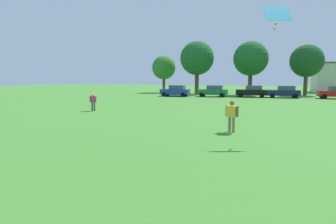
{
  "coord_description": "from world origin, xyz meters",
  "views": [
    {
      "loc": [
        3.08,
        -0.04,
        2.77
      ],
      "look_at": [
        -0.23,
        10.79,
        1.44
      ],
      "focal_mm": 30.98,
      "sensor_mm": 36.0,
      "label": 1
    }
  ],
  "objects_px": {
    "bystander_near_trees": "(93,100)",
    "tree_left": "(197,58)",
    "parked_car_navy_3": "(284,92)",
    "kite": "(277,15)",
    "tree_far_right": "(307,61)",
    "parked_car_green_1": "(213,91)",
    "parked_car_black_2": "(252,91)",
    "tree_far_left": "(164,68)",
    "tree_right": "(251,59)",
    "adult_bystander": "(232,113)",
    "parked_car_red_4": "(336,92)",
    "parked_car_blue_0": "(176,91)"
  },
  "relations": [
    {
      "from": "adult_bystander",
      "to": "parked_car_red_4",
      "type": "distance_m",
      "value": 30.65
    },
    {
      "from": "tree_far_right",
      "to": "parked_car_navy_3",
      "type": "bearing_deg",
      "value": -116.8
    },
    {
      "from": "tree_far_left",
      "to": "tree_far_right",
      "type": "height_order",
      "value": "tree_far_right"
    },
    {
      "from": "parked_car_green_1",
      "to": "kite",
      "type": "bearing_deg",
      "value": 103.83
    },
    {
      "from": "parked_car_green_1",
      "to": "parked_car_black_2",
      "type": "relative_size",
      "value": 1.0
    },
    {
      "from": "bystander_near_trees",
      "to": "tree_right",
      "type": "relative_size",
      "value": 0.18
    },
    {
      "from": "parked_car_navy_3",
      "to": "parked_car_black_2",
      "type": "bearing_deg",
      "value": -0.15
    },
    {
      "from": "adult_bystander",
      "to": "parked_car_green_1",
      "type": "height_order",
      "value": "parked_car_green_1"
    },
    {
      "from": "parked_car_navy_3",
      "to": "tree_left",
      "type": "distance_m",
      "value": 16.09
    },
    {
      "from": "parked_car_blue_0",
      "to": "parked_car_red_4",
      "type": "distance_m",
      "value": 21.9
    },
    {
      "from": "parked_car_navy_3",
      "to": "tree_far_right",
      "type": "relative_size",
      "value": 0.53
    },
    {
      "from": "adult_bystander",
      "to": "parked_car_blue_0",
      "type": "relative_size",
      "value": 0.38
    },
    {
      "from": "tree_far_left",
      "to": "tree_left",
      "type": "distance_m",
      "value": 7.55
    },
    {
      "from": "kite",
      "to": "tree_far_left",
      "type": "xyz_separation_m",
      "value": [
        -17.77,
        38.02,
        -0.98
      ]
    },
    {
      "from": "tree_left",
      "to": "parked_car_green_1",
      "type": "bearing_deg",
      "value": -61.21
    },
    {
      "from": "bystander_near_trees",
      "to": "parked_car_navy_3",
      "type": "xyz_separation_m",
      "value": [
        16.82,
        22.15,
        -0.05
      ]
    },
    {
      "from": "tree_far_left",
      "to": "tree_right",
      "type": "relative_size",
      "value": 0.8
    },
    {
      "from": "parked_car_green_1",
      "to": "tree_far_left",
      "type": "xyz_separation_m",
      "value": [
        -10.81,
        9.77,
        3.84
      ]
    },
    {
      "from": "parked_car_black_2",
      "to": "tree_left",
      "type": "height_order",
      "value": "tree_left"
    },
    {
      "from": "kite",
      "to": "tree_left",
      "type": "height_order",
      "value": "tree_left"
    },
    {
      "from": "parked_car_green_1",
      "to": "tree_far_left",
      "type": "distance_m",
      "value": 15.08
    },
    {
      "from": "tree_left",
      "to": "tree_right",
      "type": "relative_size",
      "value": 1.05
    },
    {
      "from": "bystander_near_trees",
      "to": "parked_car_navy_3",
      "type": "bearing_deg",
      "value": -125.11
    },
    {
      "from": "parked_car_black_2",
      "to": "tree_left",
      "type": "bearing_deg",
      "value": -34.59
    },
    {
      "from": "tree_far_right",
      "to": "parked_car_black_2",
      "type": "bearing_deg",
      "value": -137.36
    },
    {
      "from": "adult_bystander",
      "to": "tree_far_right",
      "type": "xyz_separation_m",
      "value": [
        8.61,
        35.99,
        4.47
      ]
    },
    {
      "from": "parked_car_red_4",
      "to": "tree_right",
      "type": "bearing_deg",
      "value": -27.34
    },
    {
      "from": "bystander_near_trees",
      "to": "parked_car_blue_0",
      "type": "relative_size",
      "value": 0.35
    },
    {
      "from": "tree_right",
      "to": "bystander_near_trees",
      "type": "bearing_deg",
      "value": -113.36
    },
    {
      "from": "tree_left",
      "to": "bystander_near_trees",
      "type": "bearing_deg",
      "value": -96.14
    },
    {
      "from": "bystander_near_trees",
      "to": "tree_left",
      "type": "xyz_separation_m",
      "value": [
        3.08,
        28.65,
        5.23
      ]
    },
    {
      "from": "parked_car_navy_3",
      "to": "tree_far_left",
      "type": "xyz_separation_m",
      "value": [
        -20.65,
        9.18,
        3.84
      ]
    },
    {
      "from": "kite",
      "to": "tree_far_right",
      "type": "xyz_separation_m",
      "value": [
        6.65,
        36.3,
        -0.25
      ]
    },
    {
      "from": "parked_car_blue_0",
      "to": "tree_far_left",
      "type": "height_order",
      "value": "tree_far_left"
    },
    {
      "from": "adult_bystander",
      "to": "tree_far_right",
      "type": "bearing_deg",
      "value": 105.32
    },
    {
      "from": "adult_bystander",
      "to": "tree_left",
      "type": "bearing_deg",
      "value": 133.01
    },
    {
      "from": "parked_car_black_2",
      "to": "tree_right",
      "type": "bearing_deg",
      "value": -85.55
    },
    {
      "from": "parked_car_blue_0",
      "to": "parked_car_green_1",
      "type": "bearing_deg",
      "value": -171.58
    },
    {
      "from": "parked_car_green_1",
      "to": "parked_car_black_2",
      "type": "height_order",
      "value": "same"
    },
    {
      "from": "adult_bystander",
      "to": "parked_car_black_2",
      "type": "relative_size",
      "value": 0.38
    },
    {
      "from": "parked_car_navy_3",
      "to": "tree_left",
      "type": "relative_size",
      "value": 0.47
    },
    {
      "from": "bystander_near_trees",
      "to": "parked_car_blue_0",
      "type": "bearing_deg",
      "value": -91.9
    },
    {
      "from": "bystander_near_trees",
      "to": "tree_far_right",
      "type": "distance_m",
      "value": 36.34
    },
    {
      "from": "bystander_near_trees",
      "to": "parked_car_green_1",
      "type": "bearing_deg",
      "value": -105.86
    },
    {
      "from": "tree_far_left",
      "to": "parked_car_green_1",
      "type": "bearing_deg",
      "value": -42.11
    },
    {
      "from": "tree_left",
      "to": "kite",
      "type": "bearing_deg",
      "value": -72.93
    },
    {
      "from": "tree_far_right",
      "to": "parked_car_red_4",
      "type": "bearing_deg",
      "value": -70.11
    },
    {
      "from": "parked_car_green_1",
      "to": "tree_right",
      "type": "xyz_separation_m",
      "value": [
        5.07,
        6.36,
        5.0
      ]
    },
    {
      "from": "parked_car_blue_0",
      "to": "parked_car_navy_3",
      "type": "height_order",
      "value": "same"
    },
    {
      "from": "bystander_near_trees",
      "to": "parked_car_red_4",
      "type": "relative_size",
      "value": 0.35
    }
  ]
}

